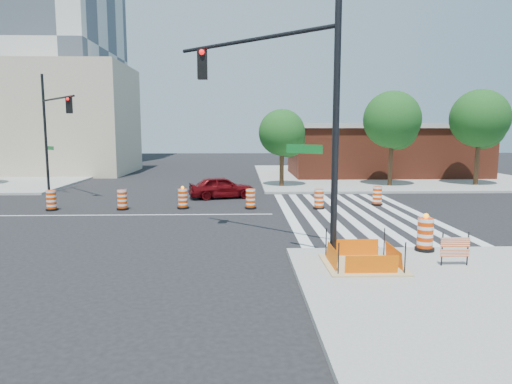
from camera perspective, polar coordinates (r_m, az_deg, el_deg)
The scene contains 21 objects.
ground at distance 22.69m, azimuth -15.90°, elevation -2.79°, with size 120.00×120.00×0.00m, color black.
sidewalk_ne at distance 41.75m, azimuth 15.58°, elevation 2.00°, with size 22.00×22.00×0.15m, color gray.
crosswalk_east at distance 22.67m, azimuth 12.07°, elevation -2.66°, with size 6.75×13.50×0.01m.
lane_centerline at distance 22.69m, azimuth -15.90°, elevation -2.78°, with size 14.00×0.12×0.01m, color silver.
excavation_pit at distance 13.65m, azimuth 13.18°, elevation -8.63°, with size 2.20×2.20×0.90m.
brick_storefront at distance 41.59m, azimuth 15.69°, elevation 5.07°, with size 16.50×8.50×4.60m.
beige_midrise at distance 47.03m, azimuth -23.97°, elevation 8.24°, with size 14.00×10.00×10.00m, color #B8A88C.
red_coupe at distance 27.24m, azimuth -4.32°, elevation 0.61°, with size 1.56×3.89×1.32m, color #55070A.
signal_pole_se at distance 14.67m, azimuth 3.70°, elevation 13.01°, with size 5.03×4.57×8.79m.
signal_pole_nw at distance 30.81m, azimuth -24.11°, elevation 8.02°, with size 3.59×4.45×7.39m.
pit_drum at distance 15.74m, azimuth 20.38°, elevation -5.09°, with size 0.62×0.62×1.23m.
barricade at distance 14.35m, azimuth 23.63°, elevation -6.34°, with size 0.84×0.04×0.98m.
tree_north_c at distance 31.94m, azimuth 3.33°, elevation 7.09°, with size 3.27×3.23×5.49m.
tree_north_d at distance 33.50m, azimuth 16.69°, elevation 8.27°, with size 3.97×3.97×6.75m.
tree_north_e at distance 36.17m, azimuth 26.18°, elevation 7.89°, with size 4.06×4.06×6.90m.
median_drum_2 at distance 25.24m, azimuth -24.20°, elevation -1.03°, with size 0.60×0.60×1.02m.
median_drum_3 at distance 24.19m, azimuth -16.37°, elevation -1.02°, with size 0.60×0.60×1.02m.
median_drum_4 at distance 23.84m, azimuth -9.13°, elevation -0.90°, with size 0.60×0.60×1.18m.
median_drum_5 at distance 23.51m, azimuth -0.69°, elevation -0.95°, with size 0.60×0.60×1.02m.
median_drum_6 at distance 23.65m, azimuth 7.87°, elevation -0.97°, with size 0.60×0.60×1.02m.
median_drum_7 at distance 25.45m, azimuth 14.91°, elevation -0.54°, with size 0.60×0.60×1.02m.
Camera 1 is at (5.52, -21.64, 4.01)m, focal length 32.00 mm.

